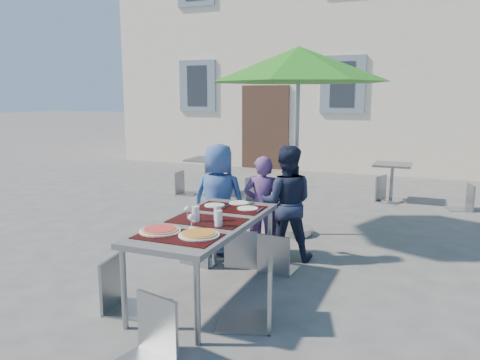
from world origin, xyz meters
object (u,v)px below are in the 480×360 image
at_px(bg_chair_r_0, 247,174).
at_px(bg_chair_l_0, 184,169).
at_px(bg_chair_l_1, 386,174).
at_px(bg_chair_r_1, 466,182).
at_px(chair_4, 258,255).
at_px(chair_5, 146,293).
at_px(patio_umbrella, 299,66).
at_px(cafe_table_0, 206,171).
at_px(pizza_near_left, 160,230).
at_px(chair_0, 199,220).
at_px(chair_1, 241,225).
at_px(dining_table, 207,226).
at_px(child_0, 219,200).
at_px(child_2, 286,203).
at_px(pizza_near_right, 199,234).
at_px(chair_3, 120,253).
at_px(cafe_table_1, 392,176).
at_px(child_1, 262,207).
at_px(chair_2, 277,230).

bearing_deg(bg_chair_r_0, bg_chair_l_0, 177.82).
relative_size(bg_chair_l_1, bg_chair_r_1, 1.05).
bearing_deg(chair_4, chair_5, -121.89).
distance_m(patio_umbrella, cafe_table_0, 3.60).
bearing_deg(bg_chair_l_1, pizza_near_left, -104.32).
bearing_deg(chair_0, chair_1, 13.33).
distance_m(dining_table, chair_4, 0.74).
bearing_deg(child_0, dining_table, 103.57).
xyz_separation_m(child_2, chair_1, (-0.38, -0.45, -0.20)).
bearing_deg(chair_5, bg_chair_l_0, 116.70).
relative_size(dining_table, bg_chair_r_0, 2.19).
bearing_deg(dining_table, child_0, 109.77).
distance_m(pizza_near_right, child_0, 1.73).
xyz_separation_m(child_2, bg_chair_r_0, (-1.60, 2.80, -0.19)).
bearing_deg(dining_table, chair_0, 122.74).
bearing_deg(patio_umbrella, pizza_near_left, -98.80).
distance_m(chair_5, cafe_table_0, 5.95).
height_order(pizza_near_left, child_0, child_0).
bearing_deg(pizza_near_right, chair_1, 96.76).
relative_size(cafe_table_0, bg_chair_r_1, 0.84).
relative_size(pizza_near_left, chair_1, 0.43).
xyz_separation_m(child_2, chair_3, (-0.97, -1.87, -0.15)).
bearing_deg(dining_table, chair_3, -135.98).
distance_m(pizza_near_left, chair_5, 0.82).
bearing_deg(child_2, dining_table, 58.03).
bearing_deg(patio_umbrella, bg_chair_l_1, 70.17).
relative_size(bg_chair_r_0, bg_chair_l_1, 0.95).
distance_m(chair_4, bg_chair_r_1, 5.48).
bearing_deg(patio_umbrella, cafe_table_0, 140.17).
bearing_deg(bg_chair_l_0, patio_umbrella, -33.30).
xyz_separation_m(dining_table, patio_umbrella, (0.22, 2.31, 1.61)).
xyz_separation_m(chair_3, cafe_table_1, (1.87, 5.60, -0.07)).
bearing_deg(bg_chair_r_1, cafe_table_0, -173.77).
bearing_deg(cafe_table_1, child_1, -107.21).
bearing_deg(pizza_near_right, bg_chair_r_1, 66.09).
relative_size(child_1, bg_chair_r_1, 1.46).
relative_size(dining_table, cafe_table_0, 2.60).
relative_size(chair_1, bg_chair_l_1, 0.94).
xyz_separation_m(dining_table, chair_1, (0.00, 0.86, -0.21)).
distance_m(child_0, cafe_table_1, 4.24).
relative_size(pizza_near_right, cafe_table_1, 0.50).
bearing_deg(bg_chair_r_1, child_2, -121.17).
height_order(cafe_table_0, bg_chair_r_1, bg_chair_r_1).
height_order(pizza_near_left, chair_2, chair_2).
xyz_separation_m(chair_4, cafe_table_1, (0.64, 5.38, -0.15)).
bearing_deg(bg_chair_r_0, chair_4, -67.30).
bearing_deg(dining_table, pizza_near_left, -113.04).
relative_size(child_2, chair_0, 1.50).
bearing_deg(pizza_near_left, child_2, 71.69).
bearing_deg(pizza_near_left, bg_chair_r_1, 62.89).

